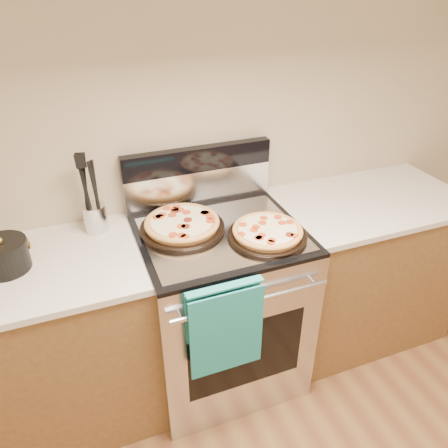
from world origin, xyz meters
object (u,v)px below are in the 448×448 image
object	(u,v)px
pepperoni_pizza_back	(182,225)
pepperoni_pizza_front	(267,232)
saucepan	(4,257)
utensil_crock	(95,218)
range_body	(220,308)

from	to	relation	value
pepperoni_pizza_back	pepperoni_pizza_front	xyz separation A→B (m)	(0.34, -0.20, -0.00)
pepperoni_pizza_front	saucepan	xyz separation A→B (m)	(-1.09, 0.19, 0.02)
utensil_crock	saucepan	world-z (taller)	utensil_crock
range_body	utensil_crock	size ratio (longest dim) A/B	6.77
range_body	utensil_crock	xyz separation A→B (m)	(-0.53, 0.23, 0.53)
utensil_crock	saucepan	xyz separation A→B (m)	(-0.38, -0.18, -0.01)
utensil_crock	pepperoni_pizza_back	bearing A→B (deg)	-23.81
pepperoni_pizza_back	saucepan	bearing A→B (deg)	-178.99
range_body	utensil_crock	world-z (taller)	utensil_crock
pepperoni_pizza_back	saucepan	xyz separation A→B (m)	(-0.75, -0.01, 0.02)
range_body	saucepan	xyz separation A→B (m)	(-0.91, 0.06, 0.52)
pepperoni_pizza_back	utensil_crock	world-z (taller)	utensil_crock
pepperoni_pizza_front	utensil_crock	bearing A→B (deg)	152.92
range_body	pepperoni_pizza_back	world-z (taller)	pepperoni_pizza_back
pepperoni_pizza_back	utensil_crock	size ratio (longest dim) A/B	2.92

